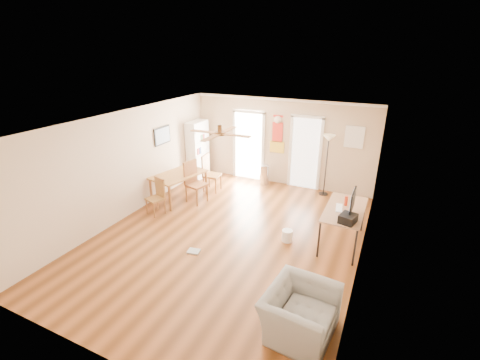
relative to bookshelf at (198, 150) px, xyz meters
The scene contains 28 objects.
floor 3.94m from the bookshelf, 48.35° to the right, with size 7.00×7.00×0.00m, color brown.
ceiling 4.19m from the bookshelf, 48.35° to the right, with size 5.50×7.00×0.00m, color silver, non-canonical shape.
wall_back 2.65m from the bookshelf, 14.04° to the left, with size 5.50×0.04×2.60m, color beige, non-canonical shape.
wall_front 6.86m from the bookshelf, 68.19° to the right, with size 5.50×0.04×2.60m, color beige, non-canonical shape.
wall_left 2.90m from the bookshelf, 94.06° to the right, with size 0.04×7.00×2.60m, color beige, non-canonical shape.
wall_right 6.03m from the bookshelf, 28.39° to the right, with size 0.04×7.00×2.60m, color beige, non-canonical shape.
crown_molding 4.17m from the bookshelf, 48.35° to the right, with size 5.50×7.00×0.08m, color white, non-canonical shape.
kitchen_doorway 1.63m from the bookshelf, 22.56° to the left, with size 0.90×0.10×2.10m, color white, non-canonical shape.
bathroom_doorway 3.36m from the bookshelf, 10.68° to the left, with size 0.80×0.10×2.10m, color white, non-canonical shape.
wall_decal 2.58m from the bookshelf, 14.29° to the left, with size 0.46×0.03×1.10m, color red.
ac_grille 4.70m from the bookshelf, ahead, with size 0.50×0.04×0.60m, color white.
framed_poster 1.67m from the bookshelf, 96.94° to the right, with size 0.04×0.66×0.48m, color black.
ceiling_fan 4.33m from the bookshelf, 51.16° to the right, with size 1.24×1.24×0.20m, color #593819, non-canonical shape.
bookshelf is the anchor object (origin of this frame).
dining_table 1.77m from the bookshelf, 76.37° to the right, with size 0.88×1.47×0.73m, color #A27134, non-canonical shape.
dining_chair_right_a 1.28m from the bookshelf, 38.95° to the right, with size 0.44×0.44×1.07m, color olive, non-canonical shape.
dining_chair_right_b 1.90m from the bookshelf, 59.60° to the right, with size 0.46×0.46×1.13m, color #965930, non-canonical shape.
dining_chair_near 2.72m from the bookshelf, 81.91° to the right, with size 0.38×0.38×0.93m, color olive, non-canonical shape.
trash_can 2.26m from the bookshelf, ahead, with size 0.29×0.29×0.62m, color silver.
torchiere_lamp 3.99m from the bookshelf, ahead, with size 0.33×0.33×1.75m, color black, non-canonical shape.
computer_desk 5.30m from the bookshelf, 22.83° to the right, with size 0.77×1.54×0.82m, color tan, non-canonical shape.
imac 5.54m from the bookshelf, 24.93° to the right, with size 0.08×0.59×0.55m, color black, non-canonical shape.
keyboard 5.18m from the bookshelf, 23.56° to the right, with size 0.13×0.40×0.02m, color white.
printer 5.64m from the bookshelf, 27.68° to the right, with size 0.28×0.33×0.17m, color black.
orange_bottle 5.20m from the bookshelf, 21.16° to the right, with size 0.07×0.07×0.21m, color red.
wastebasket_a 4.59m from the bookshelf, 33.20° to the right, with size 0.23×0.23×0.26m, color white.
floor_cloth 4.39m from the bookshelf, 59.73° to the right, with size 0.25×0.19×0.04m, color #A1A29C.
armchair 6.73m from the bookshelf, 45.55° to the right, with size 1.08×0.95×0.70m, color gray.
Camera 1 is at (2.95, -5.69, 3.96)m, focal length 24.77 mm.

